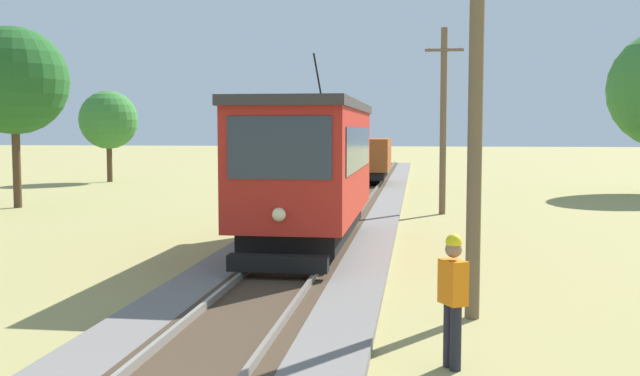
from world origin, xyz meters
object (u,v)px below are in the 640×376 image
(utility_pole_mid, at_px, (443,119))
(gravel_pile, at_px, (279,174))
(track_worker, at_px, (453,295))
(red_tram, at_px, (309,167))
(tree_left_near, at_px, (14,81))
(freight_car, at_px, (367,158))
(tree_left_far, at_px, (109,120))
(utility_pole_near_tram, at_px, (476,67))

(utility_pole_mid, bearing_deg, gravel_pile, 121.38)
(track_worker, bearing_deg, red_tram, -99.25)
(red_tram, relative_size, tree_left_near, 1.19)
(freight_car, xyz_separation_m, utility_pole_mid, (3.63, -12.22, 1.96))
(freight_car, height_order, track_worker, freight_car)
(utility_pole_mid, xyz_separation_m, track_worker, (-0.45, -17.64, -2.53))
(freight_car, bearing_deg, gravel_pile, 154.35)
(gravel_pile, bearing_deg, red_tram, -77.23)
(utility_pole_mid, distance_m, tree_left_far, 23.68)
(freight_car, bearing_deg, red_tram, -89.99)
(freight_car, height_order, utility_pole_near_tram, utility_pole_near_tram)
(utility_pole_near_tram, height_order, gravel_pile, utility_pole_near_tram)
(freight_car, bearing_deg, track_worker, -83.92)
(track_worker, bearing_deg, tree_left_far, -88.91)
(tree_left_near, bearing_deg, tree_left_far, 99.55)
(freight_car, distance_m, utility_pole_near_tram, 27.60)
(gravel_pile, height_order, tree_left_near, tree_left_near)
(gravel_pile, bearing_deg, freight_car, -25.65)
(utility_pole_mid, xyz_separation_m, gravel_pile, (-9.04, 14.81, -3.03))
(utility_pole_mid, height_order, track_worker, utility_pole_mid)
(track_worker, relative_size, tree_left_near, 0.25)
(tree_left_far, bearing_deg, red_tram, -55.94)
(tree_left_near, bearing_deg, freight_car, 43.23)
(track_worker, bearing_deg, utility_pole_mid, -121.03)
(utility_pole_mid, bearing_deg, freight_car, 106.54)
(freight_car, distance_m, tree_left_near, 18.40)
(red_tram, height_order, tree_left_far, tree_left_far)
(utility_pole_near_tram, height_order, track_worker, utility_pole_near_tram)
(freight_car, relative_size, utility_pole_mid, 0.76)
(gravel_pile, bearing_deg, tree_left_far, -174.95)
(utility_pole_near_tram, distance_m, tree_left_far, 34.71)
(utility_pole_near_tram, distance_m, tree_left_near, 22.44)
(freight_car, height_order, utility_pole_mid, utility_pole_mid)
(gravel_pile, distance_m, tree_left_far, 10.65)
(red_tram, height_order, track_worker, red_tram)
(utility_pole_near_tram, xyz_separation_m, track_worker, (-0.45, -2.62, -3.15))
(red_tram, bearing_deg, track_worker, -69.68)
(freight_car, height_order, tree_left_far, tree_left_far)
(utility_pole_near_tram, xyz_separation_m, gravel_pile, (-9.04, 29.83, -3.64))
(utility_pole_near_tram, bearing_deg, tree_left_far, 123.51)
(utility_pole_mid, relative_size, tree_left_near, 0.95)
(utility_pole_near_tram, bearing_deg, track_worker, -99.72)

